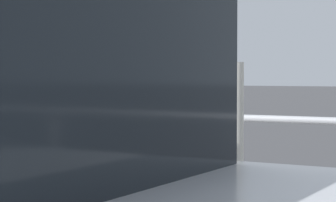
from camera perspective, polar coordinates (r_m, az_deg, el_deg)
name	(u,v)px	position (r m, az deg, el deg)	size (l,w,h in m)	color
parking_meter	(104,121)	(3.72, -5.48, -1.75)	(0.15, 0.16, 1.56)	slate
pedestrian_at_meter	(189,154)	(3.58, 1.83, -4.54)	(0.60, 0.49, 1.63)	slate
background_railing	(217,146)	(5.81, 4.25, -3.84)	(24.06, 0.06, 1.01)	gray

